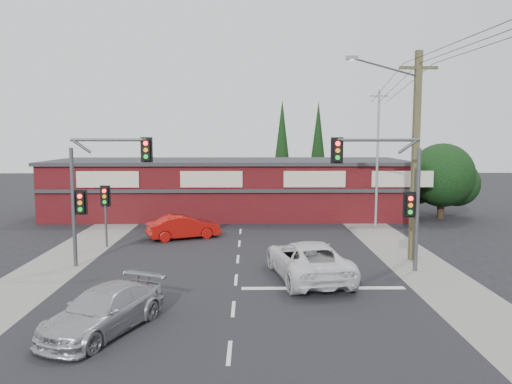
{
  "coord_description": "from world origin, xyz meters",
  "views": [
    {
      "loc": [
        0.57,
        -20.71,
        6.05
      ],
      "look_at": [
        0.89,
        3.0,
        3.36
      ],
      "focal_mm": 35.0,
      "sensor_mm": 36.0,
      "label": 1
    }
  ],
  "objects_px": {
    "silver_suv": "(104,310)",
    "shop_building": "(229,187)",
    "white_suv": "(308,260)",
    "red_sedan": "(184,227)",
    "utility_pole": "(413,149)"
  },
  "relations": [
    {
      "from": "white_suv",
      "to": "shop_building",
      "type": "height_order",
      "value": "shop_building"
    },
    {
      "from": "red_sedan",
      "to": "white_suv",
      "type": "bearing_deg",
      "value": -165.92
    },
    {
      "from": "white_suv",
      "to": "red_sedan",
      "type": "height_order",
      "value": "white_suv"
    },
    {
      "from": "white_suv",
      "to": "red_sedan",
      "type": "relative_size",
      "value": 1.38
    },
    {
      "from": "red_sedan",
      "to": "utility_pole",
      "type": "height_order",
      "value": "utility_pole"
    },
    {
      "from": "white_suv",
      "to": "red_sedan",
      "type": "xyz_separation_m",
      "value": [
        -6.35,
        8.33,
        -0.11
      ]
    },
    {
      "from": "silver_suv",
      "to": "utility_pole",
      "type": "height_order",
      "value": "utility_pole"
    },
    {
      "from": "white_suv",
      "to": "silver_suv",
      "type": "height_order",
      "value": "white_suv"
    },
    {
      "from": "white_suv",
      "to": "utility_pole",
      "type": "distance_m",
      "value": 7.67
    },
    {
      "from": "utility_pole",
      "to": "white_suv",
      "type": "bearing_deg",
      "value": -150.0
    },
    {
      "from": "red_sedan",
      "to": "utility_pole",
      "type": "xyz_separation_m",
      "value": [
        11.68,
        -5.26,
        4.7
      ]
    },
    {
      "from": "shop_building",
      "to": "white_suv",
      "type": "bearing_deg",
      "value": -76.7
    },
    {
      "from": "silver_suv",
      "to": "shop_building",
      "type": "height_order",
      "value": "shop_building"
    },
    {
      "from": "silver_suv",
      "to": "shop_building",
      "type": "distance_m",
      "value": 22.99
    },
    {
      "from": "red_sedan",
      "to": "shop_building",
      "type": "bearing_deg",
      "value": -38.1
    }
  ]
}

